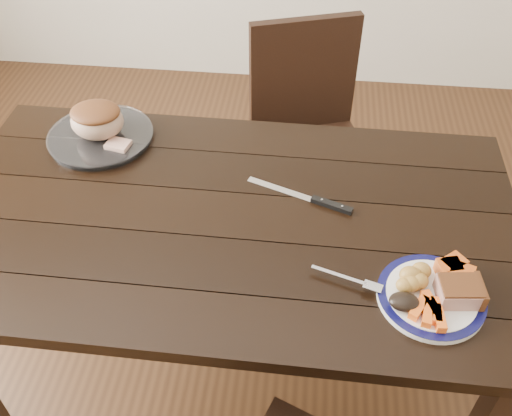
# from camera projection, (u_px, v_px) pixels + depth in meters

# --- Properties ---
(ground) EXTENTS (4.00, 4.00, 0.00)m
(ground) POSITION_uv_depth(u_px,v_px,m) (235.00, 360.00, 2.09)
(ground) COLOR #472B16
(ground) RESTS_ON ground
(dining_table) EXTENTS (1.61, 0.91, 0.75)m
(dining_table) POSITION_uv_depth(u_px,v_px,m) (229.00, 237.00, 1.63)
(dining_table) COLOR black
(dining_table) RESTS_ON ground
(chair_far) EXTENTS (0.54, 0.54, 0.93)m
(chair_far) POSITION_uv_depth(u_px,v_px,m) (309.00, 129.00, 2.24)
(chair_far) COLOR black
(chair_far) RESTS_ON ground
(dinner_plate) EXTENTS (0.26, 0.26, 0.02)m
(dinner_plate) POSITION_uv_depth(u_px,v_px,m) (431.00, 297.00, 1.35)
(dinner_plate) COLOR white
(dinner_plate) RESTS_ON dining_table
(plate_rim) EXTENTS (0.26, 0.26, 0.02)m
(plate_rim) POSITION_uv_depth(u_px,v_px,m) (432.00, 295.00, 1.35)
(plate_rim) COLOR #0C0C3E
(plate_rim) RESTS_ON dinner_plate
(serving_platter) EXTENTS (0.32, 0.32, 0.02)m
(serving_platter) POSITION_uv_depth(u_px,v_px,m) (101.00, 137.00, 1.81)
(serving_platter) COLOR white
(serving_platter) RESTS_ON dining_table
(pork_slice) EXTENTS (0.11, 0.09, 0.04)m
(pork_slice) POSITION_uv_depth(u_px,v_px,m) (459.00, 292.00, 1.32)
(pork_slice) COLOR tan
(pork_slice) RESTS_ON dinner_plate
(roasted_potatoes) EXTENTS (0.09, 0.09, 0.04)m
(roasted_potatoes) POSITION_uv_depth(u_px,v_px,m) (414.00, 278.00, 1.35)
(roasted_potatoes) COLOR gold
(roasted_potatoes) RESTS_ON dinner_plate
(carrot_batons) EXTENTS (0.08, 0.11, 0.02)m
(carrot_batons) POSITION_uv_depth(u_px,v_px,m) (430.00, 311.00, 1.30)
(carrot_batons) COLOR orange
(carrot_batons) RESTS_ON dinner_plate
(pumpkin_wedges) EXTENTS (0.09, 0.09, 0.04)m
(pumpkin_wedges) POSITION_uv_depth(u_px,v_px,m) (454.00, 269.00, 1.37)
(pumpkin_wedges) COLOR orange
(pumpkin_wedges) RESTS_ON dinner_plate
(dark_mushroom) EXTENTS (0.07, 0.05, 0.03)m
(dark_mushroom) POSITION_uv_depth(u_px,v_px,m) (404.00, 302.00, 1.31)
(dark_mushroom) COLOR black
(dark_mushroom) RESTS_ON dinner_plate
(fork) EXTENTS (0.17, 0.07, 0.00)m
(fork) POSITION_uv_depth(u_px,v_px,m) (352.00, 280.00, 1.38)
(fork) COLOR silver
(fork) RESTS_ON dinner_plate
(roast_joint) EXTENTS (0.16, 0.14, 0.11)m
(roast_joint) POSITION_uv_depth(u_px,v_px,m) (97.00, 121.00, 1.77)
(roast_joint) COLOR tan
(roast_joint) RESTS_ON serving_platter
(cut_slice) EXTENTS (0.08, 0.07, 0.02)m
(cut_slice) POSITION_uv_depth(u_px,v_px,m) (118.00, 145.00, 1.75)
(cut_slice) COLOR tan
(cut_slice) RESTS_ON serving_platter
(carving_knife) EXTENTS (0.31, 0.13, 0.01)m
(carving_knife) POSITION_uv_depth(u_px,v_px,m) (318.00, 201.00, 1.60)
(carving_knife) COLOR silver
(carving_knife) RESTS_ON dining_table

